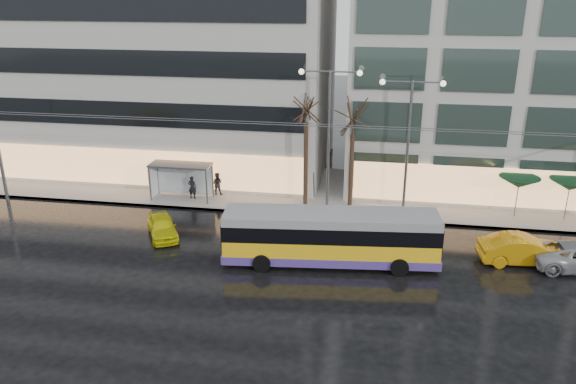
% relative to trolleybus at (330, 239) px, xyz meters
% --- Properties ---
extents(ground, '(140.00, 140.00, 0.00)m').
position_rel_trolleybus_xyz_m(ground, '(-2.96, -2.93, -1.42)').
color(ground, black).
rests_on(ground, ground).
extents(sidewalk, '(80.00, 10.00, 0.15)m').
position_rel_trolleybus_xyz_m(sidewalk, '(-0.96, 11.07, -1.35)').
color(sidewalk, gray).
rests_on(sidewalk, ground).
extents(kerb, '(80.00, 0.10, 0.15)m').
position_rel_trolleybus_xyz_m(kerb, '(-0.96, 6.12, -1.35)').
color(kerb, slate).
rests_on(kerb, ground).
extents(building_left, '(34.00, 14.00, 22.00)m').
position_rel_trolleybus_xyz_m(building_left, '(-18.96, 16.07, 9.73)').
color(building_left, '#B5B3AD').
rests_on(building_left, sidewalk).
extents(trolleybus, '(11.49, 4.75, 5.25)m').
position_rel_trolleybus_xyz_m(trolleybus, '(0.00, 0.00, 0.00)').
color(trolleybus, yellow).
rests_on(trolleybus, ground).
extents(catenary, '(42.24, 5.12, 7.00)m').
position_rel_trolleybus_xyz_m(catenary, '(-1.96, 5.00, 2.83)').
color(catenary, '#595B60').
rests_on(catenary, ground).
extents(bus_shelter, '(4.20, 1.60, 2.51)m').
position_rel_trolleybus_xyz_m(bus_shelter, '(-11.34, 7.75, 0.54)').
color(bus_shelter, '#595B60').
rests_on(bus_shelter, sidewalk).
extents(street_lamp_near, '(3.96, 0.36, 9.03)m').
position_rel_trolleybus_xyz_m(street_lamp_near, '(-0.96, 7.87, 4.57)').
color(street_lamp_near, '#595B60').
rests_on(street_lamp_near, sidewalk).
extents(street_lamp_far, '(3.96, 0.36, 8.53)m').
position_rel_trolleybus_xyz_m(street_lamp_far, '(4.04, 7.87, 4.29)').
color(street_lamp_far, '#595B60').
rests_on(street_lamp_far, sidewalk).
extents(tree_a, '(3.20, 3.20, 8.40)m').
position_rel_trolleybus_xyz_m(tree_a, '(-2.46, 8.07, 5.67)').
color(tree_a, black).
rests_on(tree_a, sidewalk).
extents(tree_b, '(3.20, 3.20, 7.70)m').
position_rel_trolleybus_xyz_m(tree_b, '(0.54, 8.27, 4.98)').
color(tree_b, black).
rests_on(tree_b, sidewalk).
extents(parasol_a, '(2.50, 2.50, 2.65)m').
position_rel_trolleybus_xyz_m(parasol_a, '(11.04, 8.07, 1.03)').
color(parasol_a, '#595B60').
rests_on(parasol_a, sidewalk).
extents(parasol_b, '(2.50, 2.50, 2.65)m').
position_rel_trolleybus_xyz_m(parasol_b, '(14.04, 8.07, 1.03)').
color(parasol_b, '#595B60').
rests_on(parasol_b, sidewalk).
extents(taxi_a, '(3.16, 4.00, 1.28)m').
position_rel_trolleybus_xyz_m(taxi_a, '(-10.12, 1.74, -0.78)').
color(taxi_a, '#D5D20B').
rests_on(taxi_a, ground).
extents(taxi_b, '(4.83, 2.15, 1.54)m').
position_rel_trolleybus_xyz_m(taxi_b, '(10.19, 1.73, -0.65)').
color(taxi_b, orange).
rests_on(taxi_b, ground).
extents(pedestrian_a, '(1.01, 1.03, 2.19)m').
position_rel_trolleybus_xyz_m(pedestrian_a, '(-10.28, 7.74, 0.19)').
color(pedestrian_a, black).
rests_on(pedestrian_a, sidewalk).
extents(pedestrian_b, '(0.83, 0.68, 1.61)m').
position_rel_trolleybus_xyz_m(pedestrian_b, '(-8.82, 8.79, -0.47)').
color(pedestrian_b, black).
rests_on(pedestrian_b, sidewalk).
extents(pedestrian_c, '(1.19, 1.03, 2.11)m').
position_rel_trolleybus_xyz_m(pedestrian_c, '(-11.29, 8.62, -0.16)').
color(pedestrian_c, black).
rests_on(pedestrian_c, sidewalk).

